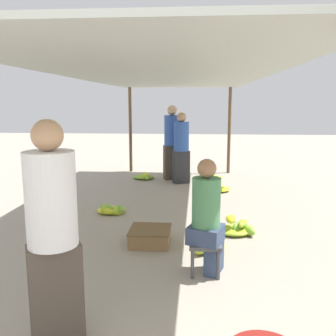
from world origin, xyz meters
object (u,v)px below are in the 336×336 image
at_px(banana_pile_left_0, 111,210).
at_px(crate_near, 150,236).
at_px(shopper_walking_mid, 181,147).
at_px(vendor_foreground, 53,233).
at_px(banana_pile_right_3, 208,245).
at_px(banana_pile_right_1, 237,228).
at_px(banana_pile_left_1, 144,177).
at_px(stool, 205,248).
at_px(banana_pile_right_2, 215,187).
at_px(shopper_walking_far, 172,141).
at_px(vendor_seated, 207,216).
at_px(banana_pile_right_0, 211,178).

height_order(banana_pile_left_0, crate_near, crate_near).
relative_size(crate_near, shopper_walking_mid, 0.33).
xyz_separation_m(vendor_foreground, banana_pile_right_3, (1.20, 1.96, -0.83)).
bearing_deg(banana_pile_right_3, banana_pile_right_1, 55.28).
height_order(vendor_foreground, banana_pile_left_1, vendor_foreground).
bearing_deg(vendor_foreground, banana_pile_left_1, 92.05).
height_order(banana_pile_right_1, banana_pile_right_3, banana_pile_right_1).
relative_size(stool, banana_pile_right_2, 0.60).
height_order(stool, shopper_walking_far, shopper_walking_far).
xyz_separation_m(banana_pile_right_3, shopper_walking_far, (-0.75, 4.32, 0.85)).
bearing_deg(vendor_foreground, stool, 48.30).
bearing_deg(banana_pile_left_0, vendor_seated, -53.54).
relative_size(vendor_seated, shopper_walking_far, 0.72).
relative_size(vendor_foreground, banana_pile_right_0, 3.06).
relative_size(banana_pile_left_1, banana_pile_right_3, 0.88).
xyz_separation_m(vendor_seated, banana_pile_right_1, (0.45, 1.26, -0.56)).
relative_size(banana_pile_right_3, crate_near, 1.21).
xyz_separation_m(stool, shopper_walking_far, (-0.70, 4.99, 0.62)).
bearing_deg(shopper_walking_far, shopper_walking_mid, -61.24).
bearing_deg(banana_pile_left_0, vendor_foreground, -83.88).
relative_size(banana_pile_right_3, shopper_walking_mid, 0.40).
relative_size(stool, banana_pile_right_1, 0.59).
xyz_separation_m(banana_pile_left_1, banana_pile_right_0, (1.60, -0.10, 0.01)).
bearing_deg(vendor_seated, vendor_foreground, -131.98).
height_order(banana_pile_right_0, banana_pile_right_1, banana_pile_right_1).
xyz_separation_m(banana_pile_left_1, banana_pile_right_2, (1.65, -1.09, 0.03)).
distance_m(banana_pile_right_1, shopper_walking_far, 3.99).
bearing_deg(banana_pile_right_3, banana_pile_left_0, 138.20).
relative_size(stool, banana_pile_left_1, 0.63).
relative_size(vendor_foreground, banana_pile_left_1, 3.04).
xyz_separation_m(banana_pile_right_0, shopper_walking_mid, (-0.69, -0.28, 0.76)).
xyz_separation_m(banana_pile_left_0, shopper_walking_mid, (1.04, 2.50, 0.76)).
bearing_deg(vendor_foreground, banana_pile_right_1, 57.75).
bearing_deg(banana_pile_right_2, shopper_walking_far, 130.60).
relative_size(vendor_foreground, crate_near, 3.26).
relative_size(banana_pile_right_2, shopper_walking_mid, 0.37).
relative_size(banana_pile_right_0, banana_pile_right_3, 0.88).
bearing_deg(shopper_walking_far, banana_pile_left_0, -105.43).
bearing_deg(banana_pile_right_1, banana_pile_left_0, 158.01).
relative_size(vendor_seated, banana_pile_right_0, 2.24).
height_order(banana_pile_right_0, shopper_walking_far, shopper_walking_far).
distance_m(banana_pile_left_1, banana_pile_right_3, 4.49).
height_order(banana_pile_right_0, shopper_walking_mid, shopper_walking_mid).
xyz_separation_m(banana_pile_right_1, crate_near, (-1.17, -0.47, 0.02)).
height_order(vendor_foreground, banana_pile_right_0, vendor_foreground).
bearing_deg(banana_pile_right_1, crate_near, -158.19).
bearing_deg(banana_pile_right_1, banana_pile_left_1, 116.59).
distance_m(banana_pile_left_1, banana_pile_right_2, 1.98).
height_order(stool, crate_near, stool).
xyz_separation_m(vendor_seated, banana_pile_left_1, (-1.38, 4.93, -0.58)).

